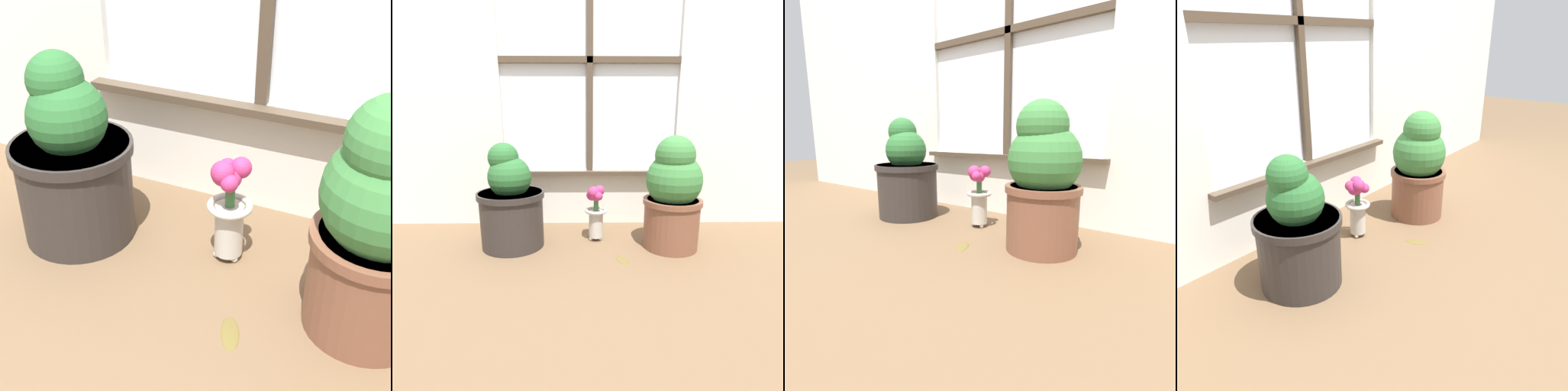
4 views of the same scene
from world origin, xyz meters
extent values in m
plane|color=brown|center=(0.00, 0.00, 0.00)|extent=(10.00, 10.00, 0.00)
cube|color=silver|center=(0.00, 0.54, 0.17)|extent=(1.06, 0.05, 0.34)
cube|color=white|center=(0.00, 0.55, 0.99)|extent=(1.06, 0.02, 1.29)
cube|color=#4C3D2D|center=(0.00, 0.53, 0.99)|extent=(0.04, 0.02, 1.29)
cube|color=#4C3D2D|center=(0.00, 0.53, 0.99)|extent=(1.06, 0.02, 0.04)
cube|color=#4C3D2D|center=(0.00, 0.50, 0.33)|extent=(1.12, 0.06, 0.02)
cylinder|color=#2D2826|center=(-0.41, 0.16, 0.15)|extent=(0.32, 0.32, 0.29)
cylinder|color=#2D2826|center=(-0.41, 0.16, 0.28)|extent=(0.34, 0.34, 0.03)
cylinder|color=#38281E|center=(-0.41, 0.16, 0.29)|extent=(0.30, 0.30, 0.01)
sphere|color=#28602D|center=(-0.41, 0.16, 0.37)|extent=(0.22, 0.22, 0.22)
sphere|color=#28602D|center=(-0.44, 0.16, 0.47)|extent=(0.15, 0.15, 0.15)
ellipsoid|color=#28602D|center=(-0.48, 0.15, 0.36)|extent=(0.03, 0.12, 0.13)
cylinder|color=brown|center=(0.41, 0.12, 0.13)|extent=(0.28, 0.28, 0.26)
cylinder|color=brown|center=(0.41, 0.12, 0.25)|extent=(0.30, 0.30, 0.03)
cylinder|color=#38281E|center=(0.41, 0.12, 0.26)|extent=(0.26, 0.26, 0.01)
sphere|color=#387538|center=(0.41, 0.12, 0.36)|extent=(0.28, 0.28, 0.28)
sphere|color=#387538|center=(0.41, 0.11, 0.48)|extent=(0.19, 0.19, 0.19)
ellipsoid|color=#387538|center=(0.33, 0.12, 0.34)|extent=(0.04, 0.15, 0.19)
sphere|color=#BCB7AD|center=(0.03, 0.26, 0.01)|extent=(0.02, 0.02, 0.02)
sphere|color=#BCB7AD|center=(0.00, 0.21, 0.01)|extent=(0.02, 0.02, 0.02)
sphere|color=#BCB7AD|center=(0.05, 0.21, 0.01)|extent=(0.02, 0.02, 0.02)
cylinder|color=#BCB7AD|center=(0.03, 0.23, 0.09)|extent=(0.08, 0.08, 0.15)
torus|color=#BCB7AD|center=(0.03, 0.23, 0.17)|extent=(0.12, 0.12, 0.02)
cylinder|color=#386633|center=(0.03, 0.23, 0.21)|extent=(0.03, 0.03, 0.08)
sphere|color=#B22D66|center=(0.03, 0.23, 0.25)|extent=(0.06, 0.06, 0.06)
sphere|color=#B22D66|center=(0.05, 0.25, 0.28)|extent=(0.06, 0.06, 0.06)
sphere|color=#B22D66|center=(0.01, 0.26, 0.27)|extent=(0.05, 0.05, 0.05)
sphere|color=#B22D66|center=(0.01, 0.23, 0.26)|extent=(0.06, 0.06, 0.06)
sphere|color=#B22D66|center=(0.01, 0.21, 0.28)|extent=(0.06, 0.06, 0.06)
sphere|color=#B22D66|center=(0.04, 0.19, 0.26)|extent=(0.05, 0.05, 0.05)
ellipsoid|color=brown|center=(0.14, -0.04, 0.00)|extent=(0.08, 0.12, 0.01)
camera|label=1|loc=(0.47, -0.91, 0.94)|focal=50.00mm
camera|label=2|loc=(-0.04, -1.37, 0.65)|focal=28.00mm
camera|label=3|loc=(0.91, -0.95, 0.45)|focal=28.00mm
camera|label=4|loc=(-1.26, -0.86, 0.93)|focal=35.00mm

